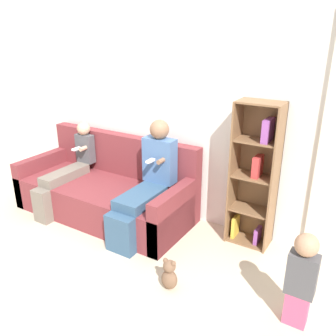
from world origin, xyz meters
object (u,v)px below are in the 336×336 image
at_px(couch, 107,192).
at_px(child_seated, 67,170).
at_px(teddy_bear, 169,275).
at_px(bookshelf, 256,175).
at_px(toddler_standing, 301,277).
at_px(adult_seated, 147,180).

relative_size(couch, child_seated, 2.07).
bearing_deg(teddy_bear, bookshelf, 73.31).
distance_m(toddler_standing, bookshelf, 1.22).
bearing_deg(adult_seated, teddy_bear, -44.66).
xyz_separation_m(toddler_standing, teddy_bear, (-1.03, -0.18, -0.28)).
height_order(child_seated, bookshelf, bookshelf).
relative_size(couch, adult_seated, 1.76).
bearing_deg(adult_seated, toddler_standing, -16.60).
bearing_deg(child_seated, toddler_standing, -8.97).
bearing_deg(child_seated, couch, 16.30).
xyz_separation_m(adult_seated, toddler_standing, (1.75, -0.52, -0.20)).
distance_m(adult_seated, child_seated, 1.17).
distance_m(couch, bookshelf, 1.82).
height_order(adult_seated, bookshelf, bookshelf).
distance_m(couch, adult_seated, 0.76).
distance_m(couch, child_seated, 0.56).
bearing_deg(teddy_bear, child_seated, 161.09).
xyz_separation_m(couch, toddler_standing, (2.42, -0.60, 0.14)).
xyz_separation_m(child_seated, toddler_standing, (2.91, -0.46, -0.09)).
bearing_deg(child_seated, bookshelf, 12.18).
distance_m(bookshelf, teddy_bear, 1.33).
relative_size(bookshelf, teddy_bear, 5.06).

